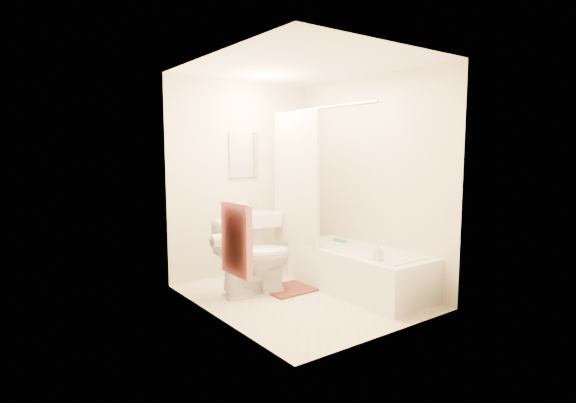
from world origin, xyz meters
TOP-DOWN VIEW (x-y plane):
  - floor at (0.00, 0.00)m, footprint 2.40×2.40m
  - ceiling at (0.00, 0.00)m, footprint 2.40×2.40m
  - wall_back at (0.00, 1.20)m, footprint 2.00×0.02m
  - wall_left at (-1.00, 0.00)m, footprint 0.02×2.40m
  - wall_right at (1.00, 0.00)m, footprint 0.02×2.40m
  - mirror at (0.00, 1.18)m, footprint 0.40×0.03m
  - curtain_rod at (0.30, 0.10)m, footprint 0.03×1.70m
  - shower_curtain at (0.30, 0.50)m, footprint 0.04×0.80m
  - towel_bar at (-0.96, -0.25)m, footprint 0.02×0.60m
  - towel at (-0.93, -0.25)m, footprint 0.06×0.45m
  - toilet_paper at (-0.93, 0.12)m, footprint 0.11×0.12m
  - toilet at (-0.35, 0.39)m, footprint 0.89×0.58m
  - sink at (0.08, 0.95)m, footprint 0.49×0.42m
  - bathtub at (0.64, -0.20)m, footprint 0.72×1.65m
  - bath_mat at (0.06, 0.27)m, footprint 0.62×0.47m
  - soap_bottle at (0.42, -0.68)m, footprint 0.09×0.09m
  - scrub_brush at (0.74, 0.22)m, footprint 0.06×0.19m

SIDE VIEW (x-z plane):
  - floor at x=0.00m, z-range 0.00..0.00m
  - bath_mat at x=0.06m, z-range 0.00..0.02m
  - bathtub at x=0.64m, z-range 0.00..0.46m
  - toilet at x=-0.35m, z-range 0.00..0.81m
  - sink at x=0.08m, z-range 0.00..0.86m
  - scrub_brush at x=0.74m, z-range 0.47..0.50m
  - soap_bottle at x=0.42m, z-range 0.46..0.63m
  - toilet_paper at x=-0.93m, z-range 0.64..0.76m
  - towel at x=-0.93m, z-range 0.45..1.11m
  - towel_bar at x=-0.96m, z-range 1.09..1.11m
  - wall_back at x=0.00m, z-range 0.00..2.40m
  - wall_left at x=-1.00m, z-range 0.00..2.40m
  - wall_right at x=1.00m, z-range 0.00..2.40m
  - shower_curtain at x=0.30m, z-range 0.44..2.00m
  - mirror at x=0.00m, z-range 1.23..1.77m
  - curtain_rod at x=0.30m, z-range 1.98..2.02m
  - ceiling at x=0.00m, z-range 2.40..2.40m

